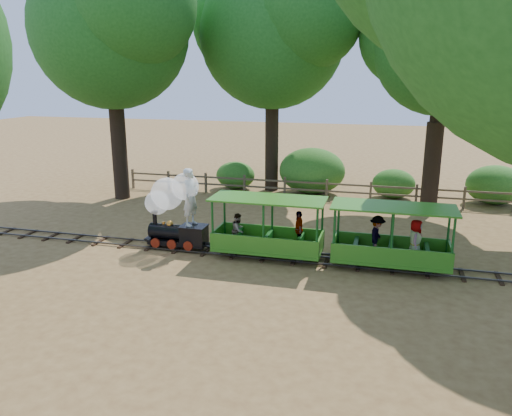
% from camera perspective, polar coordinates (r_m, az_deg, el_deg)
% --- Properties ---
extents(ground, '(90.00, 90.00, 0.00)m').
position_cam_1_polar(ground, '(16.25, 0.99, -5.63)').
color(ground, '#9F7C44').
rests_on(ground, ground).
extents(track, '(22.00, 1.00, 0.10)m').
position_cam_1_polar(track, '(16.23, 0.99, -5.41)').
color(track, '#3F3D3A').
rests_on(track, ground).
extents(locomotive, '(2.31, 1.09, 2.84)m').
position_cam_1_polar(locomotive, '(16.83, -9.32, 0.43)').
color(locomotive, black).
rests_on(locomotive, ground).
extents(carriage_front, '(3.62, 1.48, 1.88)m').
position_cam_1_polar(carriage_front, '(15.97, 1.40, -3.06)').
color(carriage_front, '#327D1B').
rests_on(carriage_front, track).
extents(carriage_rear, '(3.62, 1.48, 1.88)m').
position_cam_1_polar(carriage_rear, '(15.55, 15.21, -3.93)').
color(carriage_rear, '#327D1B').
rests_on(carriage_rear, track).
extents(oak_nw, '(8.67, 7.63, 11.08)m').
position_cam_1_polar(oak_nw, '(24.24, -16.30, 19.80)').
color(oak_nw, '#2D2116').
rests_on(oak_nw, ground).
extents(oak_nc, '(8.68, 7.63, 10.98)m').
position_cam_1_polar(oak_nc, '(25.08, 1.90, 19.95)').
color(oak_nc, '#2D2116').
rests_on(oak_nc, ground).
extents(oak_ne, '(6.85, 6.03, 9.52)m').
position_cam_1_polar(oak_ne, '(22.44, 20.56, 17.50)').
color(oak_ne, '#2D2116').
rests_on(oak_ne, ground).
extents(fence, '(18.10, 0.10, 1.00)m').
position_cam_1_polar(fence, '(23.62, 5.68, 2.40)').
color(fence, brown).
rests_on(fence, ground).
extents(shrub_west, '(2.01, 1.55, 1.39)m').
position_cam_1_polar(shrub_west, '(25.70, -2.36, 3.77)').
color(shrub_west, '#2D6B1E').
rests_on(shrub_west, ground).
extents(shrub_mid_w, '(3.25, 2.50, 2.25)m').
position_cam_1_polar(shrub_mid_w, '(24.75, 6.41, 4.25)').
color(shrub_mid_w, '#2D6B1E').
rests_on(shrub_mid_w, ground).
extents(shrub_mid_e, '(2.00, 1.54, 1.39)m').
position_cam_1_polar(shrub_mid_e, '(24.58, 15.45, 2.70)').
color(shrub_mid_e, '#2D6B1E').
rests_on(shrub_mid_e, ground).
extents(shrub_east, '(2.56, 1.97, 1.77)m').
position_cam_1_polar(shrub_east, '(25.01, 25.68, 2.40)').
color(shrub_east, '#2D6B1E').
rests_on(shrub_east, ground).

